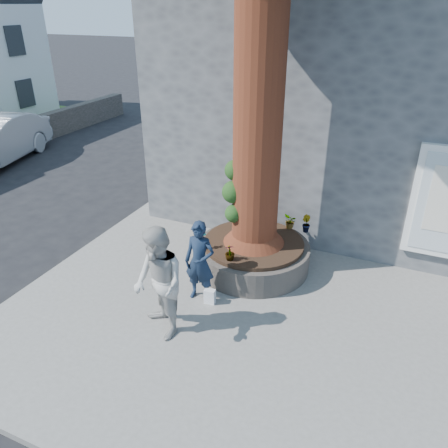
% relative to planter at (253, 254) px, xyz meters
% --- Properties ---
extents(ground, '(120.00, 120.00, 0.00)m').
position_rel_planter_xyz_m(ground, '(-0.80, -2.00, -0.41)').
color(ground, black).
rests_on(ground, ground).
extents(pavement, '(9.00, 8.00, 0.12)m').
position_rel_planter_xyz_m(pavement, '(0.70, -1.00, -0.35)').
color(pavement, slate).
rests_on(pavement, ground).
extents(yellow_line, '(0.10, 30.00, 0.01)m').
position_rel_planter_xyz_m(yellow_line, '(-3.85, -1.00, -0.41)').
color(yellow_line, yellow).
rests_on(yellow_line, ground).
extents(stone_shop, '(10.30, 8.30, 6.30)m').
position_rel_planter_xyz_m(stone_shop, '(1.70, 5.20, 2.75)').
color(stone_shop, '#4B4E50').
rests_on(stone_shop, ground).
extents(planter, '(2.30, 2.30, 0.60)m').
position_rel_planter_xyz_m(planter, '(0.00, 0.00, 0.00)').
color(planter, black).
rests_on(planter, pavement).
extents(man, '(0.59, 0.40, 1.57)m').
position_rel_planter_xyz_m(man, '(-0.52, -1.41, 0.49)').
color(man, '#132036').
rests_on(man, pavement).
extents(woman, '(1.19, 1.15, 1.93)m').
position_rel_planter_xyz_m(woman, '(-0.69, -2.52, 0.67)').
color(woman, '#ACA9A4').
rests_on(woman, pavement).
extents(shopping_bag, '(0.21, 0.14, 0.28)m').
position_rel_planter_xyz_m(shopping_bag, '(-0.29, -1.49, -0.15)').
color(shopping_bag, white).
rests_on(shopping_bag, pavement).
extents(plant_a, '(0.24, 0.20, 0.39)m').
position_rel_planter_xyz_m(plant_a, '(-0.85, -0.69, 0.50)').
color(plant_a, gray).
rests_on(plant_a, planter).
extents(plant_b, '(0.28, 0.28, 0.37)m').
position_rel_planter_xyz_m(plant_b, '(0.85, 0.85, 0.49)').
color(plant_b, gray).
rests_on(plant_b, planter).
extents(plant_c, '(0.25, 0.25, 0.32)m').
position_rel_planter_xyz_m(plant_c, '(-0.17, -0.85, 0.47)').
color(plant_c, gray).
rests_on(plant_c, planter).
extents(plant_d, '(0.32, 0.35, 0.33)m').
position_rel_planter_xyz_m(plant_d, '(0.51, 0.85, 0.47)').
color(plant_d, gray).
rests_on(plant_d, planter).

